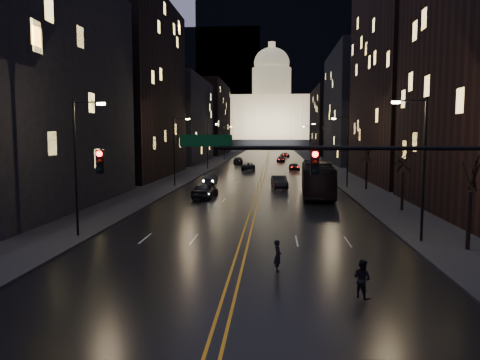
% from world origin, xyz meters
% --- Properties ---
extents(ground, '(900.00, 900.00, 0.00)m').
position_xyz_m(ground, '(0.00, 0.00, 0.00)').
color(ground, black).
rests_on(ground, ground).
extents(road, '(20.00, 320.00, 0.02)m').
position_xyz_m(road, '(0.00, 130.00, 0.01)').
color(road, black).
rests_on(road, ground).
extents(sidewalk_left, '(8.00, 320.00, 0.16)m').
position_xyz_m(sidewalk_left, '(-14.00, 130.00, 0.08)').
color(sidewalk_left, black).
rests_on(sidewalk_left, ground).
extents(sidewalk_right, '(8.00, 320.00, 0.16)m').
position_xyz_m(sidewalk_right, '(14.00, 130.00, 0.08)').
color(sidewalk_right, black).
rests_on(sidewalk_right, ground).
extents(center_line, '(0.62, 320.00, 0.01)m').
position_xyz_m(center_line, '(0.00, 130.00, 0.03)').
color(center_line, orange).
rests_on(center_line, road).
extents(building_left_near, '(12.00, 28.00, 22.00)m').
position_xyz_m(building_left_near, '(-21.00, 22.00, 11.00)').
color(building_left_near, black).
rests_on(building_left_near, ground).
extents(building_left_mid, '(12.00, 30.00, 28.00)m').
position_xyz_m(building_left_mid, '(-21.00, 54.00, 14.00)').
color(building_left_mid, black).
rests_on(building_left_mid, ground).
extents(building_left_far, '(12.00, 34.00, 20.00)m').
position_xyz_m(building_left_far, '(-21.00, 92.00, 10.00)').
color(building_left_far, black).
rests_on(building_left_far, ground).
extents(building_left_dist, '(12.00, 40.00, 24.00)m').
position_xyz_m(building_left_dist, '(-21.00, 140.00, 12.00)').
color(building_left_dist, black).
rests_on(building_left_dist, ground).
extents(building_right_tall, '(12.00, 30.00, 38.00)m').
position_xyz_m(building_right_tall, '(21.00, 50.00, 19.00)').
color(building_right_tall, black).
rests_on(building_right_tall, ground).
extents(building_right_mid, '(12.00, 34.00, 26.00)m').
position_xyz_m(building_right_mid, '(21.00, 92.00, 13.00)').
color(building_right_mid, black).
rests_on(building_right_mid, ground).
extents(building_right_dist, '(12.00, 40.00, 22.00)m').
position_xyz_m(building_right_dist, '(21.00, 140.00, 11.00)').
color(building_right_dist, black).
rests_on(building_right_dist, ground).
extents(mountain_ridge, '(520.00, 60.00, 130.00)m').
position_xyz_m(mountain_ridge, '(40.00, 380.00, 65.00)').
color(mountain_ridge, black).
rests_on(mountain_ridge, ground).
extents(capitol, '(90.00, 50.00, 58.50)m').
position_xyz_m(capitol, '(0.00, 250.00, 17.15)').
color(capitol, black).
rests_on(capitol, ground).
extents(traffic_signal, '(17.29, 0.45, 7.00)m').
position_xyz_m(traffic_signal, '(5.91, -0.00, 5.10)').
color(traffic_signal, black).
rests_on(traffic_signal, ground).
extents(streetlamp_right_near, '(2.13, 0.25, 9.00)m').
position_xyz_m(streetlamp_right_near, '(10.81, 10.00, 5.08)').
color(streetlamp_right_near, black).
rests_on(streetlamp_right_near, ground).
extents(streetlamp_left_near, '(2.13, 0.25, 9.00)m').
position_xyz_m(streetlamp_left_near, '(-10.81, 10.00, 5.08)').
color(streetlamp_left_near, black).
rests_on(streetlamp_left_near, ground).
extents(streetlamp_right_mid, '(2.13, 0.25, 9.00)m').
position_xyz_m(streetlamp_right_mid, '(10.81, 40.00, 5.08)').
color(streetlamp_right_mid, black).
rests_on(streetlamp_right_mid, ground).
extents(streetlamp_left_mid, '(2.13, 0.25, 9.00)m').
position_xyz_m(streetlamp_left_mid, '(-10.81, 40.00, 5.08)').
color(streetlamp_left_mid, black).
rests_on(streetlamp_left_mid, ground).
extents(streetlamp_right_far, '(2.13, 0.25, 9.00)m').
position_xyz_m(streetlamp_right_far, '(10.81, 70.00, 5.08)').
color(streetlamp_right_far, black).
rests_on(streetlamp_right_far, ground).
extents(streetlamp_left_far, '(2.13, 0.25, 9.00)m').
position_xyz_m(streetlamp_left_far, '(-10.81, 70.00, 5.08)').
color(streetlamp_left_far, black).
rests_on(streetlamp_left_far, ground).
extents(streetlamp_right_dist, '(2.13, 0.25, 9.00)m').
position_xyz_m(streetlamp_right_dist, '(10.81, 100.00, 5.08)').
color(streetlamp_right_dist, black).
rests_on(streetlamp_right_dist, ground).
extents(streetlamp_left_dist, '(2.13, 0.25, 9.00)m').
position_xyz_m(streetlamp_left_dist, '(-10.81, 100.00, 5.08)').
color(streetlamp_left_dist, black).
rests_on(streetlamp_left_dist, ground).
extents(tree_right_near, '(2.40, 2.40, 6.65)m').
position_xyz_m(tree_right_near, '(13.00, 8.00, 4.53)').
color(tree_right_near, black).
rests_on(tree_right_near, ground).
extents(tree_right_mid, '(2.40, 2.40, 6.65)m').
position_xyz_m(tree_right_mid, '(13.00, 22.00, 4.53)').
color(tree_right_mid, black).
rests_on(tree_right_mid, ground).
extents(tree_right_far, '(2.40, 2.40, 6.65)m').
position_xyz_m(tree_right_far, '(13.00, 38.00, 4.53)').
color(tree_right_far, black).
rests_on(tree_right_far, ground).
extents(bus, '(3.77, 13.69, 3.78)m').
position_xyz_m(bus, '(6.58, 32.34, 1.89)').
color(bus, black).
rests_on(bus, ground).
extents(oncoming_car_a, '(2.59, 5.20, 1.70)m').
position_xyz_m(oncoming_car_a, '(-5.47, 29.48, 0.85)').
color(oncoming_car_a, black).
rests_on(oncoming_car_a, ground).
extents(oncoming_car_b, '(1.58, 4.41, 1.45)m').
position_xyz_m(oncoming_car_b, '(-6.75, 42.81, 0.72)').
color(oncoming_car_b, black).
rests_on(oncoming_car_b, ground).
extents(oncoming_car_c, '(2.54, 5.38, 1.49)m').
position_xyz_m(oncoming_car_c, '(-3.01, 68.56, 0.74)').
color(oncoming_car_c, black).
rests_on(oncoming_car_c, ground).
extents(oncoming_car_d, '(2.60, 5.62, 1.59)m').
position_xyz_m(oncoming_car_d, '(-6.43, 87.31, 0.79)').
color(oncoming_car_d, black).
rests_on(oncoming_car_d, ground).
extents(receding_car_a, '(2.23, 5.04, 1.61)m').
position_xyz_m(receding_car_a, '(2.50, 39.03, 0.80)').
color(receding_car_a, black).
rests_on(receding_car_a, ground).
extents(receding_car_b, '(2.11, 4.33, 1.42)m').
position_xyz_m(receding_car_b, '(5.60, 68.81, 0.71)').
color(receding_car_b, black).
rests_on(receding_car_b, ground).
extents(receding_car_c, '(2.38, 4.87, 1.36)m').
position_xyz_m(receding_car_c, '(3.50, 95.28, 0.68)').
color(receding_car_c, black).
rests_on(receding_car_c, ground).
extents(receding_car_d, '(2.64, 5.12, 1.38)m').
position_xyz_m(receding_car_d, '(5.02, 120.02, 0.69)').
color(receding_car_d, black).
rests_on(receding_car_d, ground).
extents(pedestrian_a, '(0.41, 0.60, 1.59)m').
position_xyz_m(pedestrian_a, '(2.04, 3.26, 0.80)').
color(pedestrian_a, black).
rests_on(pedestrian_a, ground).
extents(pedestrian_b, '(0.86, 0.87, 1.62)m').
position_xyz_m(pedestrian_b, '(5.50, -0.19, 0.81)').
color(pedestrian_b, black).
rests_on(pedestrian_b, ground).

